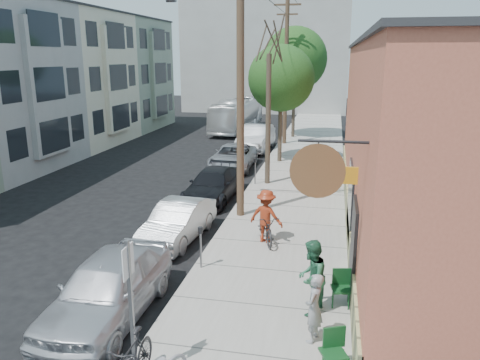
% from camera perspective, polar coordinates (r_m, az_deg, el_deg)
% --- Properties ---
extents(ground, '(120.00, 120.00, 0.00)m').
position_cam_1_polar(ground, '(14.86, -12.96, -9.72)').
color(ground, black).
extents(sidewalk, '(4.50, 58.00, 0.15)m').
position_cam_1_polar(sidewalk, '(24.06, 7.29, 0.28)').
color(sidewalk, '#A39F97').
rests_on(sidewalk, ground).
extents(cafe_building, '(6.60, 20.20, 6.61)m').
position_cam_1_polar(cafe_building, '(17.75, 21.60, 4.79)').
color(cafe_building, '#B95C45').
rests_on(cafe_building, ground).
extents(apartment_row, '(6.30, 32.00, 9.00)m').
position_cam_1_polar(apartment_row, '(31.68, -22.96, 10.85)').
color(apartment_row, gray).
rests_on(apartment_row, ground).
extents(end_cap_building, '(18.00, 8.00, 12.00)m').
position_cam_1_polar(end_cap_building, '(54.81, 3.30, 14.76)').
color(end_cap_building, '#A2A19D').
rests_on(end_cap_building, ground).
extents(sign_post, '(0.07, 0.45, 2.80)m').
position_cam_1_polar(sign_post, '(8.99, -13.20, -13.80)').
color(sign_post, slate).
rests_on(sign_post, sidewalk).
extents(parking_meter_near, '(0.14, 0.14, 1.24)m').
position_cam_1_polar(parking_meter_near, '(13.52, -4.83, -7.37)').
color(parking_meter_near, slate).
rests_on(parking_meter_near, sidewalk).
extents(parking_meter_far, '(0.14, 0.14, 1.24)m').
position_cam_1_polar(parking_meter_far, '(22.26, 1.86, 1.60)').
color(parking_meter_far, slate).
rests_on(parking_meter_far, sidewalk).
extents(utility_pole_near, '(3.57, 0.28, 10.00)m').
position_cam_1_polar(utility_pole_near, '(17.15, -0.15, 12.60)').
color(utility_pole_near, '#503A28').
rests_on(utility_pole_near, sidewalk).
extents(utility_pole_far, '(1.80, 0.28, 10.00)m').
position_cam_1_polar(utility_pole_far, '(32.68, 5.63, 13.50)').
color(utility_pole_far, '#503A28').
rests_on(utility_pole_far, sidewalk).
extents(tree_bare, '(0.24, 0.24, 6.05)m').
position_cam_1_polar(tree_bare, '(22.05, 3.45, 7.25)').
color(tree_bare, '#44392C').
rests_on(tree_bare, sidewalk).
extents(tree_leafy_mid, '(3.72, 3.72, 6.60)m').
position_cam_1_polar(tree_leafy_mid, '(26.84, 5.04, 12.23)').
color(tree_leafy_mid, '#44392C').
rests_on(tree_leafy_mid, sidewalk).
extents(tree_leafy_far, '(4.66, 4.66, 8.07)m').
position_cam_1_polar(tree_leafy_far, '(35.47, 6.73, 14.44)').
color(tree_leafy_far, '#44392C').
rests_on(tree_leafy_far, sidewalk).
extents(patio_chair_a, '(0.58, 0.58, 0.88)m').
position_cam_1_polar(patio_chair_a, '(11.98, 12.23, -12.82)').
color(patio_chair_a, '#12421D').
rests_on(patio_chair_a, sidewalk).
extents(patio_chair_b, '(0.66, 0.66, 0.88)m').
position_cam_1_polar(patio_chair_b, '(9.70, 11.32, -19.99)').
color(patio_chair_b, '#12421D').
rests_on(patio_chair_b, sidewalk).
extents(patron_grey, '(0.50, 0.64, 1.55)m').
position_cam_1_polar(patron_grey, '(10.39, 8.99, -15.14)').
color(patron_grey, gray).
rests_on(patron_grey, sidewalk).
extents(patron_green, '(0.88, 1.02, 1.82)m').
position_cam_1_polar(patron_green, '(11.33, 8.68, -11.65)').
color(patron_green, '#296746').
rests_on(patron_green, sidewalk).
extents(cyclist, '(1.28, 0.95, 1.77)m').
position_cam_1_polar(cyclist, '(15.33, 3.21, -4.40)').
color(cyclist, maroon).
rests_on(cyclist, sidewalk).
extents(cyclist_bike, '(1.24, 1.95, 0.97)m').
position_cam_1_polar(cyclist_bike, '(15.46, 3.18, -5.80)').
color(cyclist_bike, black).
rests_on(cyclist_bike, sidewalk).
extents(car_0, '(1.88, 4.64, 1.58)m').
position_cam_1_polar(car_0, '(11.75, -15.82, -12.54)').
color(car_0, silver).
rests_on(car_0, ground).
extents(car_1, '(1.73, 4.09, 1.31)m').
position_cam_1_polar(car_1, '(16.04, -7.59, -5.06)').
color(car_1, silver).
rests_on(car_1, ground).
extents(car_2, '(2.02, 4.60, 1.31)m').
position_cam_1_polar(car_2, '(20.38, -3.29, -0.61)').
color(car_2, black).
rests_on(car_2, ground).
extents(car_3, '(2.24, 4.75, 1.31)m').
position_cam_1_polar(car_3, '(26.01, -0.86, 2.82)').
color(car_3, '#9E9EA6').
rests_on(car_3, ground).
extents(car_4, '(1.98, 5.15, 1.67)m').
position_cam_1_polar(car_4, '(31.12, 1.96, 5.15)').
color(car_4, '#A9ABB0').
rests_on(car_4, ground).
extents(bus, '(2.84, 9.58, 2.63)m').
position_cam_1_polar(bus, '(39.49, -0.33, 7.94)').
color(bus, white).
rests_on(bus, ground).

